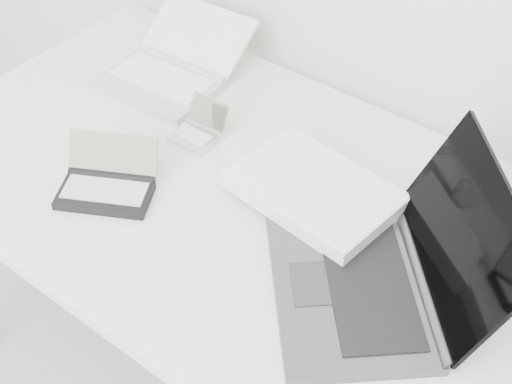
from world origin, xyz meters
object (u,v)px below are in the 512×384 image
Objects in this scene: desk at (281,227)px; laptop_large at (351,234)px; netbook_open_white at (170,70)px; palmtop_charcoal at (107,184)px.

laptop_large is at bearing -1.93° from desk.
netbook_open_white reaches higher than palmtop_charcoal.
desk is 0.52m from netbook_open_white.
laptop_large reaches higher than desk.
desk is 0.35m from palmtop_charcoal.
netbook_open_white is at bearing -150.14° from laptop_large.
netbook_open_white is at bearing 86.68° from palmtop_charcoal.
palmtop_charcoal reaches higher than desk.
netbook_open_white is 1.49× the size of palmtop_charcoal.
palmtop_charcoal is (-0.46, -0.16, -0.02)m from laptop_large.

